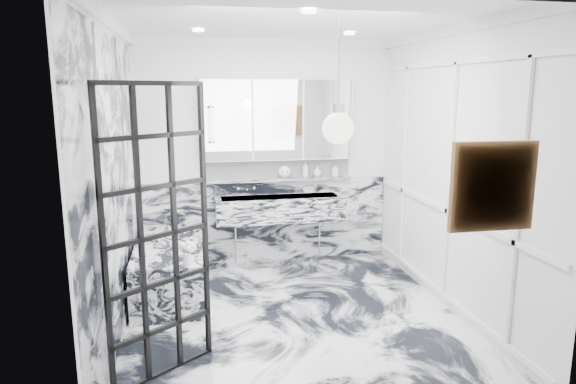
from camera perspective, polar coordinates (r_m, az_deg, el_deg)
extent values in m
plane|color=silver|center=(5.19, 0.51, -13.71)|extent=(3.60, 3.60, 0.00)
plane|color=white|center=(4.73, 0.57, 18.68)|extent=(3.60, 3.60, 0.00)
plane|color=white|center=(6.52, -2.61, 4.35)|extent=(3.60, 0.00, 3.60)
plane|color=white|center=(3.06, 7.24, -3.88)|extent=(3.60, 0.00, 3.60)
plane|color=white|center=(4.72, -18.88, 1.01)|extent=(0.00, 3.60, 3.60)
plane|color=white|center=(5.31, 17.72, 2.20)|extent=(0.00, 3.60, 3.60)
cube|color=silver|center=(6.66, -2.51, -3.17)|extent=(3.18, 0.05, 1.05)
cube|color=silver|center=(4.73, -18.66, 0.31)|extent=(0.02, 3.56, 2.68)
cube|color=white|center=(5.32, 17.46, 1.13)|extent=(0.03, 3.40, 2.30)
imported|color=#8C5919|center=(6.55, 1.93, 2.55)|extent=(0.10, 0.10, 0.20)
imported|color=#4C4C51|center=(6.65, 5.26, 2.47)|extent=(0.09, 0.09, 0.16)
imported|color=silver|center=(6.59, 3.26, 2.29)|extent=(0.14, 0.14, 0.14)
sphere|color=white|center=(6.50, -0.42, 2.25)|extent=(0.16, 0.16, 0.16)
cylinder|color=#8C5919|center=(6.56, 1.80, 2.10)|extent=(0.04, 0.04, 0.10)
cylinder|color=silver|center=(4.98, -11.14, -7.43)|extent=(0.07, 0.07, 0.12)
cube|color=#CE4F15|center=(3.44, 21.81, 0.58)|extent=(0.47, 0.04, 0.47)
sphere|color=white|center=(3.65, 5.57, 7.06)|extent=(0.22, 0.22, 0.22)
cube|color=silver|center=(6.42, -0.91, -1.83)|extent=(1.60, 0.45, 0.30)
cube|color=silver|center=(6.51, -1.18, 1.41)|extent=(1.90, 0.14, 0.04)
cube|color=white|center=(6.55, -1.27, 2.67)|extent=(1.90, 0.03, 0.23)
cube|color=white|center=(6.43, -1.21, 8.02)|extent=(1.90, 0.16, 1.00)
cylinder|color=white|center=(6.25, -8.55, 7.43)|extent=(0.07, 0.07, 0.40)
cylinder|color=white|center=(6.53, 6.11, 7.66)|extent=(0.07, 0.07, 0.40)
cube|color=silver|center=(5.83, -12.80, -8.18)|extent=(0.75, 1.65, 0.55)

